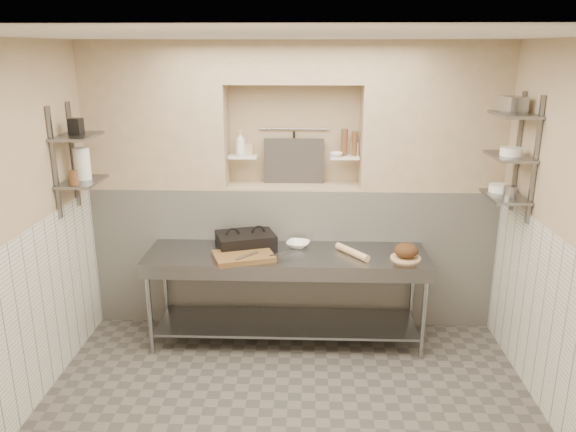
{
  "coord_description": "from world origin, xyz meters",
  "views": [
    {
      "loc": [
        0.15,
        -3.68,
        2.73
      ],
      "look_at": [
        -0.02,
        0.9,
        1.35
      ],
      "focal_mm": 35.0,
      "sensor_mm": 36.0,
      "label": 1
    }
  ],
  "objects_px": {
    "bottle_soap": "(241,144)",
    "rolling_pin": "(352,252)",
    "panini_press": "(246,241)",
    "bowl_alcove": "(336,154)",
    "cutting_board": "(244,256)",
    "mixing_bowl": "(298,244)",
    "prep_table": "(287,279)",
    "jug_left": "(82,164)",
    "bread_loaf": "(406,250)"
  },
  "relations": [
    {
      "from": "prep_table",
      "to": "panini_press",
      "type": "xyz_separation_m",
      "value": [
        -0.4,
        0.15,
        0.33
      ]
    },
    {
      "from": "rolling_pin",
      "to": "bowl_alcove",
      "type": "xyz_separation_m",
      "value": [
        -0.14,
        0.56,
        0.8
      ]
    },
    {
      "from": "prep_table",
      "to": "bowl_alcove",
      "type": "height_order",
      "value": "bowl_alcove"
    },
    {
      "from": "cutting_board",
      "to": "bottle_soap",
      "type": "bearing_deg",
      "value": 97.2
    },
    {
      "from": "panini_press",
      "to": "bread_loaf",
      "type": "relative_size",
      "value": 2.85
    },
    {
      "from": "mixing_bowl",
      "to": "bowl_alcove",
      "type": "distance_m",
      "value": 0.95
    },
    {
      "from": "rolling_pin",
      "to": "prep_table",
      "type": "bearing_deg",
      "value": 178.02
    },
    {
      "from": "bread_loaf",
      "to": "bowl_alcove",
      "type": "relative_size",
      "value": 1.74
    },
    {
      "from": "mixing_bowl",
      "to": "bowl_alcove",
      "type": "height_order",
      "value": "bowl_alcove"
    },
    {
      "from": "bread_loaf",
      "to": "jug_left",
      "type": "bearing_deg",
      "value": 179.97
    },
    {
      "from": "prep_table",
      "to": "panini_press",
      "type": "distance_m",
      "value": 0.54
    },
    {
      "from": "rolling_pin",
      "to": "bowl_alcove",
      "type": "distance_m",
      "value": 0.99
    },
    {
      "from": "bottle_soap",
      "to": "bowl_alcove",
      "type": "distance_m",
      "value": 0.94
    },
    {
      "from": "cutting_board",
      "to": "prep_table",
      "type": "bearing_deg",
      "value": 19.96
    },
    {
      "from": "cutting_board",
      "to": "bowl_alcove",
      "type": "xyz_separation_m",
      "value": [
        0.85,
        0.68,
        0.81
      ]
    },
    {
      "from": "panini_press",
      "to": "rolling_pin",
      "type": "xyz_separation_m",
      "value": [
        1.0,
        -0.17,
        -0.04
      ]
    },
    {
      "from": "prep_table",
      "to": "bowl_alcove",
      "type": "xyz_separation_m",
      "value": [
        0.46,
        0.54,
        1.09
      ]
    },
    {
      "from": "bottle_soap",
      "to": "bowl_alcove",
      "type": "xyz_separation_m",
      "value": [
        0.93,
        0.01,
        -0.1
      ]
    },
    {
      "from": "prep_table",
      "to": "jug_left",
      "type": "xyz_separation_m",
      "value": [
        -1.79,
        -0.09,
        1.11
      ]
    },
    {
      "from": "prep_table",
      "to": "bottle_soap",
      "type": "distance_m",
      "value": 1.39
    },
    {
      "from": "mixing_bowl",
      "to": "bowl_alcove",
      "type": "bearing_deg",
      "value": 44.46
    },
    {
      "from": "panini_press",
      "to": "bottle_soap",
      "type": "xyz_separation_m",
      "value": [
        -0.07,
        0.38,
        0.86
      ]
    },
    {
      "from": "bottle_soap",
      "to": "jug_left",
      "type": "height_order",
      "value": "bottle_soap"
    },
    {
      "from": "panini_press",
      "to": "rolling_pin",
      "type": "height_order",
      "value": "panini_press"
    },
    {
      "from": "panini_press",
      "to": "mixing_bowl",
      "type": "distance_m",
      "value": 0.5
    },
    {
      "from": "prep_table",
      "to": "rolling_pin",
      "type": "distance_m",
      "value": 0.67
    },
    {
      "from": "mixing_bowl",
      "to": "bottle_soap",
      "type": "distance_m",
      "value": 1.13
    },
    {
      "from": "mixing_bowl",
      "to": "rolling_pin",
      "type": "height_order",
      "value": "rolling_pin"
    },
    {
      "from": "panini_press",
      "to": "bottle_soap",
      "type": "height_order",
      "value": "bottle_soap"
    },
    {
      "from": "prep_table",
      "to": "bread_loaf",
      "type": "height_order",
      "value": "bread_loaf"
    },
    {
      "from": "bread_loaf",
      "to": "jug_left",
      "type": "relative_size",
      "value": 0.78
    },
    {
      "from": "cutting_board",
      "to": "bread_loaf",
      "type": "distance_m",
      "value": 1.47
    },
    {
      "from": "panini_press",
      "to": "bowl_alcove",
      "type": "bearing_deg",
      "value": 6.31
    },
    {
      "from": "bread_loaf",
      "to": "bottle_soap",
      "type": "height_order",
      "value": "bottle_soap"
    },
    {
      "from": "mixing_bowl",
      "to": "jug_left",
      "type": "height_order",
      "value": "jug_left"
    },
    {
      "from": "mixing_bowl",
      "to": "jug_left",
      "type": "bearing_deg",
      "value": -171.63
    },
    {
      "from": "prep_table",
      "to": "cutting_board",
      "type": "height_order",
      "value": "cutting_board"
    },
    {
      "from": "bread_loaf",
      "to": "jug_left",
      "type": "height_order",
      "value": "jug_left"
    },
    {
      "from": "panini_press",
      "to": "cutting_board",
      "type": "xyz_separation_m",
      "value": [
        0.01,
        -0.29,
        -0.05
      ]
    },
    {
      "from": "prep_table",
      "to": "jug_left",
      "type": "distance_m",
      "value": 2.11
    },
    {
      "from": "bottle_soap",
      "to": "rolling_pin",
      "type": "bearing_deg",
      "value": -27.26
    },
    {
      "from": "panini_press",
      "to": "jug_left",
      "type": "height_order",
      "value": "jug_left"
    },
    {
      "from": "bowl_alcove",
      "to": "prep_table",
      "type": "bearing_deg",
      "value": -130.43
    },
    {
      "from": "mixing_bowl",
      "to": "bowl_alcove",
      "type": "xyz_separation_m",
      "value": [
        0.36,
        0.35,
        0.81
      ]
    },
    {
      "from": "rolling_pin",
      "to": "bread_loaf",
      "type": "relative_size",
      "value": 1.93
    },
    {
      "from": "panini_press",
      "to": "cutting_board",
      "type": "relative_size",
      "value": 1.19
    },
    {
      "from": "cutting_board",
      "to": "bread_loaf",
      "type": "height_order",
      "value": "bread_loaf"
    },
    {
      "from": "panini_press",
      "to": "bottle_soap",
      "type": "bearing_deg",
      "value": 82.44
    },
    {
      "from": "bottle_soap",
      "to": "jug_left",
      "type": "bearing_deg",
      "value": -154.9
    },
    {
      "from": "rolling_pin",
      "to": "bottle_soap",
      "type": "distance_m",
      "value": 1.51
    }
  ]
}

